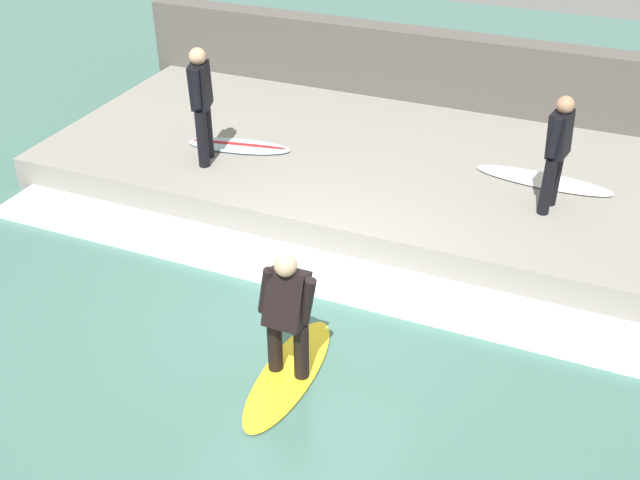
{
  "coord_description": "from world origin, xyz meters",
  "views": [
    {
      "loc": [
        -6.44,
        -2.87,
        5.54
      ],
      "look_at": [
        0.5,
        0.0,
        0.7
      ],
      "focal_mm": 42.0,
      "sensor_mm": 36.0,
      "label": 1
    }
  ],
  "objects_px": {
    "surfer_riding": "(287,310)",
    "surfer_waiting_near": "(201,100)",
    "surfboard_waiting_near": "(239,146)",
    "surfboard_waiting_far": "(543,180)",
    "surfboard_riding": "(289,373)",
    "surfer_waiting_far": "(557,148)"
  },
  "relations": [
    {
      "from": "surfer_riding",
      "to": "surfer_waiting_near",
      "type": "relative_size",
      "value": 0.86
    },
    {
      "from": "surfer_waiting_far",
      "to": "surfer_riding",
      "type": "bearing_deg",
      "value": 151.25
    },
    {
      "from": "surfboard_riding",
      "to": "surfer_waiting_near",
      "type": "relative_size",
      "value": 1.08
    },
    {
      "from": "surfer_waiting_far",
      "to": "surfboard_waiting_far",
      "type": "xyz_separation_m",
      "value": [
        0.73,
        0.15,
        -0.86
      ]
    },
    {
      "from": "surfer_waiting_near",
      "to": "surfboard_waiting_far",
      "type": "height_order",
      "value": "surfer_waiting_near"
    },
    {
      "from": "surfboard_riding",
      "to": "surfer_waiting_far",
      "type": "distance_m",
      "value": 4.51
    },
    {
      "from": "surfer_waiting_far",
      "to": "surfer_waiting_near",
      "type": "bearing_deg",
      "value": 95.93
    },
    {
      "from": "surfboard_riding",
      "to": "surfboard_waiting_near",
      "type": "distance_m",
      "value": 4.66
    },
    {
      "from": "surfboard_riding",
      "to": "surfer_waiting_near",
      "type": "height_order",
      "value": "surfer_waiting_near"
    },
    {
      "from": "surfer_riding",
      "to": "surfer_waiting_far",
      "type": "relative_size",
      "value": 0.94
    },
    {
      "from": "surfer_waiting_near",
      "to": "surfboard_waiting_near",
      "type": "xyz_separation_m",
      "value": [
        0.58,
        -0.23,
        -0.94
      ]
    },
    {
      "from": "surfer_waiting_near",
      "to": "surfboard_waiting_far",
      "type": "distance_m",
      "value": 4.99
    },
    {
      "from": "surfboard_riding",
      "to": "surfer_waiting_near",
      "type": "bearing_deg",
      "value": 40.81
    },
    {
      "from": "surfboard_waiting_near",
      "to": "surfboard_waiting_far",
      "type": "xyz_separation_m",
      "value": [
        0.66,
        -4.51,
        -0.0
      ]
    },
    {
      "from": "surfboard_riding",
      "to": "surfer_waiting_far",
      "type": "height_order",
      "value": "surfer_waiting_far"
    },
    {
      "from": "surfboard_riding",
      "to": "surfer_riding",
      "type": "xyz_separation_m",
      "value": [
        0.0,
        0.0,
        0.86
      ]
    },
    {
      "from": "surfboard_riding",
      "to": "surfer_waiting_near",
      "type": "xyz_separation_m",
      "value": [
        3.26,
        2.82,
        1.43
      ]
    },
    {
      "from": "surfer_waiting_near",
      "to": "surfer_waiting_far",
      "type": "bearing_deg",
      "value": -84.07
    },
    {
      "from": "surfboard_riding",
      "to": "surfer_waiting_far",
      "type": "xyz_separation_m",
      "value": [
        3.77,
        -2.07,
        1.35
      ]
    },
    {
      "from": "surfer_waiting_far",
      "to": "surfboard_waiting_far",
      "type": "distance_m",
      "value": 1.14
    },
    {
      "from": "surfer_riding",
      "to": "surfer_waiting_far",
      "type": "height_order",
      "value": "surfer_waiting_far"
    },
    {
      "from": "surfer_riding",
      "to": "surfboard_waiting_near",
      "type": "bearing_deg",
      "value": 33.92
    }
  ]
}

